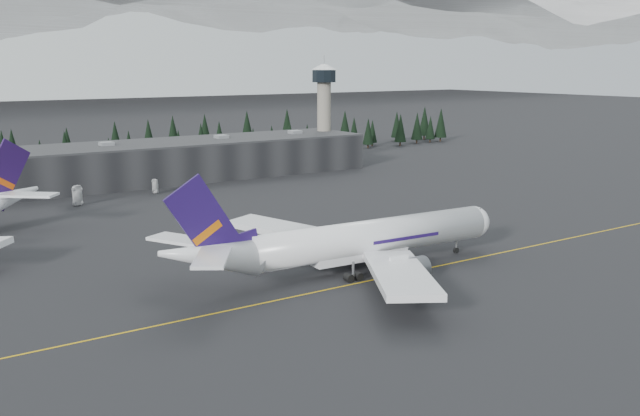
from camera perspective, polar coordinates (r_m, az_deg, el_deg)
ground at (r=131.31m, az=4.92°, el=-5.29°), size 1400.00×1400.00×0.00m
taxiline at (r=129.83m, az=5.48°, el=-5.49°), size 400.00×0.40×0.02m
terminal at (r=238.31m, az=-14.33°, el=3.51°), size 160.00×30.00×12.60m
control_tower at (r=273.69m, az=0.32°, el=8.45°), size 10.00×10.00×37.70m
treeline at (r=273.03m, az=-17.01°, el=4.59°), size 360.00×20.00×15.00m
jet_main at (r=130.27m, az=2.04°, el=-2.74°), size 70.18×64.66×20.62m
gse_vehicle_a at (r=203.85m, az=-18.82°, el=0.39°), size 2.87×5.85×1.60m
gse_vehicle_b at (r=216.87m, az=-13.00°, el=1.34°), size 4.64×4.11×1.52m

